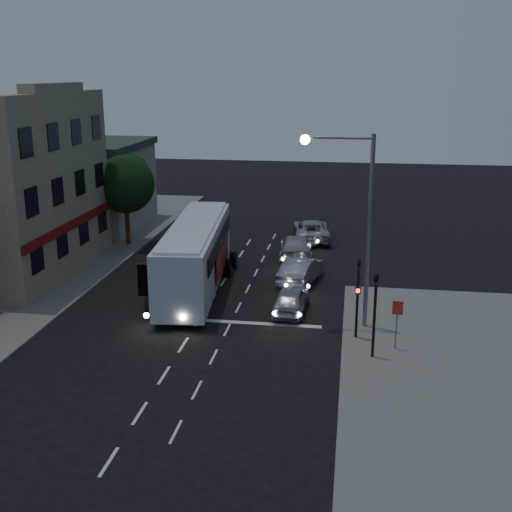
% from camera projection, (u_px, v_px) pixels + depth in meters
% --- Properties ---
extents(ground, '(120.00, 120.00, 0.00)m').
position_uv_depth(ground, '(189.00, 336.00, 29.52)').
color(ground, black).
extents(sidewalk_near, '(12.00, 24.00, 0.12)m').
position_uv_depth(sidewalk_near, '(502.00, 398.00, 23.82)').
color(sidewalk_near, slate).
rests_on(sidewalk_near, ground).
extents(sidewalk_far, '(12.00, 50.00, 0.12)m').
position_uv_depth(sidewalk_far, '(14.00, 271.00, 38.98)').
color(sidewalk_far, slate).
rests_on(sidewalk_far, ground).
extents(road_markings, '(8.00, 30.55, 0.01)m').
position_uv_depth(road_markings, '(230.00, 312.00, 32.47)').
color(road_markings, silver).
rests_on(road_markings, ground).
extents(tour_bus, '(3.71, 12.53, 3.79)m').
position_uv_depth(tour_bus, '(196.00, 254.00, 35.31)').
color(tour_bus, silver).
rests_on(tour_bus, ground).
extents(car_suv, '(1.76, 4.00, 1.34)m').
position_uv_depth(car_suv, '(291.00, 299.00, 32.31)').
color(car_suv, '#A5A4B3').
rests_on(car_suv, ground).
extents(car_sedan_a, '(2.49, 4.78, 1.50)m').
position_uv_depth(car_sedan_a, '(301.00, 271.00, 36.70)').
color(car_sedan_a, '#9292A1').
rests_on(car_sedan_a, ground).
extents(car_sedan_b, '(2.44, 5.25, 1.48)m').
position_uv_depth(car_sedan_b, '(296.00, 247.00, 41.67)').
color(car_sedan_b, '#B8B8BC').
rests_on(car_sedan_b, ground).
extents(car_sedan_c, '(3.08, 5.57, 1.47)m').
position_uv_depth(car_sedan_c, '(311.00, 230.00, 46.10)').
color(car_sedan_c, '#B2B2B9').
rests_on(car_sedan_c, ground).
extents(traffic_signal_main, '(0.25, 0.35, 4.10)m').
position_uv_depth(traffic_signal_main, '(358.00, 289.00, 28.48)').
color(traffic_signal_main, black).
rests_on(traffic_signal_main, sidewalk_near).
extents(traffic_signal_side, '(0.18, 0.15, 4.10)m').
position_uv_depth(traffic_signal_side, '(375.00, 305.00, 26.50)').
color(traffic_signal_side, black).
rests_on(traffic_signal_side, sidewalk_near).
extents(regulatory_sign, '(0.45, 0.12, 2.20)m').
position_uv_depth(regulatory_sign, '(397.00, 317.00, 27.50)').
color(regulatory_sign, slate).
rests_on(regulatory_sign, sidewalk_near).
extents(streetlight, '(3.32, 0.44, 9.00)m').
position_uv_depth(streetlight, '(355.00, 209.00, 28.95)').
color(streetlight, slate).
rests_on(streetlight, sidewalk_near).
extents(low_building_north, '(9.40, 9.40, 6.50)m').
position_uv_depth(low_building_north, '(82.00, 183.00, 49.52)').
color(low_building_north, '#9F968B').
rests_on(low_building_north, sidewalk_far).
extents(street_tree, '(4.00, 4.00, 6.20)m').
position_uv_depth(street_tree, '(125.00, 181.00, 43.72)').
color(street_tree, black).
rests_on(street_tree, sidewalk_far).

